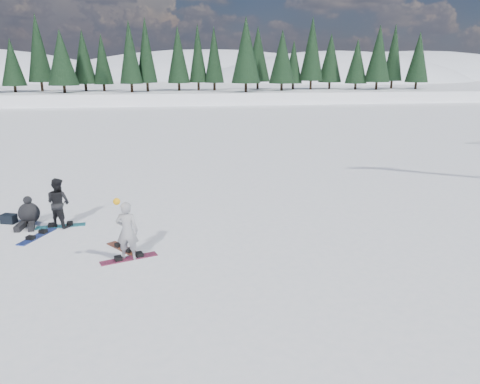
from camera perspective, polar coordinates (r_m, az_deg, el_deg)
name	(u,v)px	position (r m, az deg, el deg)	size (l,w,h in m)	color
ground	(169,241)	(13.92, -8.60, -5.90)	(420.00, 420.00, 0.00)	white
alpine_backdrop	(136,113)	(203.39, -12.52, 9.43)	(412.50, 227.00, 53.20)	white
snowboarder_woman	(127,230)	(12.58, -13.61, -4.58)	(0.63, 0.47, 1.73)	#ADACB2
snowboarder_man	(58,203)	(15.78, -21.28, -1.22)	(0.77, 0.60, 1.59)	black
seated_rider	(29,214)	(16.48, -24.37, -2.45)	(0.70, 1.12, 0.94)	black
gear_bag	(9,219)	(16.98, -26.35, -2.94)	(0.45, 0.30, 0.30)	black
snowboard_woman	(129,259)	(12.86, -13.38, -7.90)	(1.50, 0.28, 0.03)	#972146
snowboard_man	(61,226)	(16.00, -21.01, -3.90)	(1.50, 0.28, 0.03)	teal
snowboard_loose_b	(125,249)	(13.50, -13.86, -6.80)	(1.50, 0.28, 0.03)	#9D4122
snowboard_loose_a	(37,236)	(15.32, -23.50, -4.99)	(1.50, 0.28, 0.03)	navy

